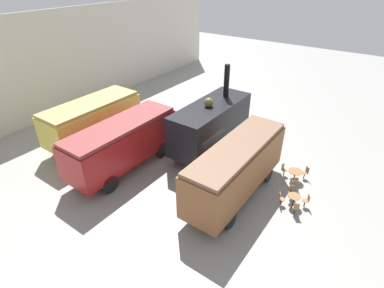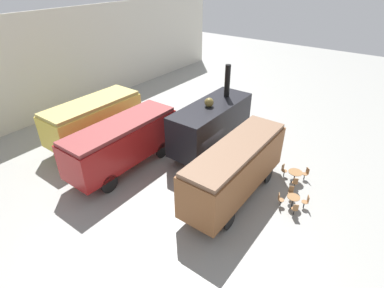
{
  "view_description": "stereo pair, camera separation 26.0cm",
  "coord_description": "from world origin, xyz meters",
  "px_view_note": "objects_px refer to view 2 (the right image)",
  "views": [
    {
      "loc": [
        -14.67,
        -9.18,
        12.05
      ],
      "look_at": [
        -0.48,
        1.0,
        1.6
      ],
      "focal_mm": 28.0,
      "sensor_mm": 36.0,
      "label": 1
    },
    {
      "loc": [
        -14.52,
        -9.39,
        12.05
      ],
      "look_at": [
        -0.48,
        1.0,
        1.6
      ],
      "focal_mm": 28.0,
      "sensor_mm": 36.0,
      "label": 2
    }
  ],
  "objects_px": {
    "steam_locomotive": "(211,123)",
    "cafe_chair_0": "(295,182)",
    "cafe_table_near": "(295,174)",
    "streamlined_locomotive": "(130,137)",
    "visitor_person": "(235,153)",
    "passenger_coach_vintage": "(94,118)",
    "cafe_table_mid": "(293,200)",
    "passenger_coach_wooden": "(236,167)"
  },
  "relations": [
    {
      "from": "passenger_coach_wooden",
      "to": "cafe_chair_0",
      "type": "xyz_separation_m",
      "value": [
        2.78,
        -2.77,
        -1.57
      ]
    },
    {
      "from": "passenger_coach_vintage",
      "to": "cafe_chair_0",
      "type": "distance_m",
      "value": 15.13
    },
    {
      "from": "steam_locomotive",
      "to": "passenger_coach_vintage",
      "type": "bearing_deg",
      "value": 118.16
    },
    {
      "from": "passenger_coach_wooden",
      "to": "cafe_chair_0",
      "type": "relative_size",
      "value": 9.41
    },
    {
      "from": "cafe_table_mid",
      "to": "visitor_person",
      "type": "bearing_deg",
      "value": 69.16
    },
    {
      "from": "streamlined_locomotive",
      "to": "cafe_chair_0",
      "type": "distance_m",
      "value": 11.1
    },
    {
      "from": "streamlined_locomotive",
      "to": "visitor_person",
      "type": "distance_m",
      "value": 7.26
    },
    {
      "from": "steam_locomotive",
      "to": "cafe_table_near",
      "type": "distance_m",
      "value": 6.66
    },
    {
      "from": "passenger_coach_wooden",
      "to": "visitor_person",
      "type": "xyz_separation_m",
      "value": [
        2.98,
        1.63,
        -1.23
      ]
    },
    {
      "from": "cafe_table_near",
      "to": "visitor_person",
      "type": "xyz_separation_m",
      "value": [
        -0.55,
        4.11,
        0.27
      ]
    },
    {
      "from": "cafe_table_near",
      "to": "visitor_person",
      "type": "bearing_deg",
      "value": 97.64
    },
    {
      "from": "cafe_table_near",
      "to": "visitor_person",
      "type": "height_order",
      "value": "visitor_person"
    },
    {
      "from": "steam_locomotive",
      "to": "cafe_chair_0",
      "type": "relative_size",
      "value": 8.22
    },
    {
      "from": "visitor_person",
      "to": "streamlined_locomotive",
      "type": "bearing_deg",
      "value": 124.88
    },
    {
      "from": "passenger_coach_wooden",
      "to": "passenger_coach_vintage",
      "type": "bearing_deg",
      "value": 93.71
    },
    {
      "from": "passenger_coach_vintage",
      "to": "cafe_table_mid",
      "type": "distance_m",
      "value": 15.3
    },
    {
      "from": "cafe_chair_0",
      "to": "passenger_coach_wooden",
      "type": "bearing_deg",
      "value": 114.0
    },
    {
      "from": "cafe_chair_0",
      "to": "streamlined_locomotive",
      "type": "bearing_deg",
      "value": 89.71
    },
    {
      "from": "streamlined_locomotive",
      "to": "passenger_coach_wooden",
      "type": "distance_m",
      "value": 7.59
    },
    {
      "from": "passenger_coach_vintage",
      "to": "steam_locomotive",
      "type": "xyz_separation_m",
      "value": [
        4.22,
        -7.89,
        0.16
      ]
    },
    {
      "from": "streamlined_locomotive",
      "to": "steam_locomotive",
      "type": "relative_size",
      "value": 1.38
    },
    {
      "from": "streamlined_locomotive",
      "to": "cafe_table_near",
      "type": "bearing_deg",
      "value": -65.05
    },
    {
      "from": "passenger_coach_wooden",
      "to": "cafe_table_mid",
      "type": "bearing_deg",
      "value": -70.93
    },
    {
      "from": "cafe_chair_0",
      "to": "cafe_table_near",
      "type": "bearing_deg",
      "value": 0.0
    },
    {
      "from": "cafe_table_mid",
      "to": "cafe_table_near",
      "type": "bearing_deg",
      "value": 17.65
    },
    {
      "from": "cafe_table_mid",
      "to": "steam_locomotive",
      "type": "bearing_deg",
      "value": 72.07
    },
    {
      "from": "passenger_coach_wooden",
      "to": "cafe_chair_0",
      "type": "bearing_deg",
      "value": -44.97
    },
    {
      "from": "cafe_chair_0",
      "to": "passenger_coach_vintage",
      "type": "bearing_deg",
      "value": 82.6
    },
    {
      "from": "passenger_coach_vintage",
      "to": "cafe_chair_0",
      "type": "bearing_deg",
      "value": -76.38
    },
    {
      "from": "cafe_table_mid",
      "to": "passenger_coach_wooden",
      "type": "bearing_deg",
      "value": 109.07
    },
    {
      "from": "streamlined_locomotive",
      "to": "cafe_chair_0",
      "type": "relative_size",
      "value": 11.32
    },
    {
      "from": "streamlined_locomotive",
      "to": "cafe_table_near",
      "type": "xyz_separation_m",
      "value": [
        4.65,
        -9.99,
        -1.47
      ]
    },
    {
      "from": "cafe_chair_0",
      "to": "visitor_person",
      "type": "xyz_separation_m",
      "value": [
        0.21,
        4.4,
        0.34
      ]
    },
    {
      "from": "steam_locomotive",
      "to": "passenger_coach_wooden",
      "type": "height_order",
      "value": "steam_locomotive"
    },
    {
      "from": "steam_locomotive",
      "to": "cafe_chair_0",
      "type": "xyz_separation_m",
      "value": [
        -0.68,
        -6.73,
        -1.77
      ]
    },
    {
      "from": "visitor_person",
      "to": "passenger_coach_wooden",
      "type": "bearing_deg",
      "value": -151.31
    },
    {
      "from": "passenger_coach_wooden",
      "to": "cafe_table_mid",
      "type": "distance_m",
      "value": 3.77
    },
    {
      "from": "passenger_coach_vintage",
      "to": "streamlined_locomotive",
      "type": "relative_size",
      "value": 0.75
    },
    {
      "from": "steam_locomotive",
      "to": "cafe_table_near",
      "type": "bearing_deg",
      "value": -89.31
    },
    {
      "from": "passenger_coach_vintage",
      "to": "cafe_table_near",
      "type": "xyz_separation_m",
      "value": [
        4.3,
        -14.33,
        -1.53
      ]
    },
    {
      "from": "cafe_table_mid",
      "to": "cafe_chair_0",
      "type": "height_order",
      "value": "cafe_chair_0"
    },
    {
      "from": "cafe_table_near",
      "to": "cafe_table_mid",
      "type": "xyz_separation_m",
      "value": [
        -2.41,
        -0.77,
        -0.04
      ]
    }
  ]
}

